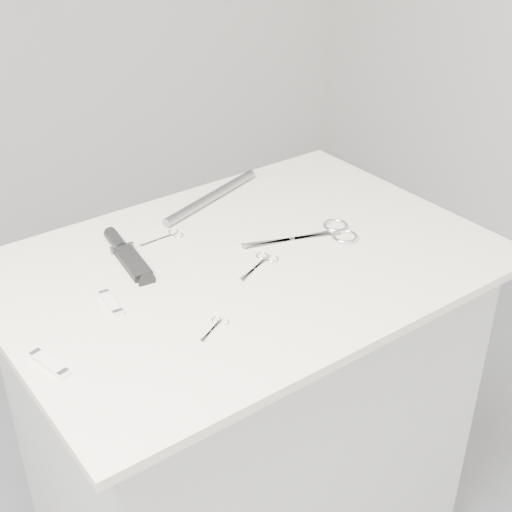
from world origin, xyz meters
TOP-DOWN VIEW (x-y plane):
  - plinth at (0.00, 0.00)m, footprint 0.90×0.60m
  - display_board at (0.00, 0.00)m, footprint 1.00×0.70m
  - large_shears at (0.19, -0.02)m, footprint 0.25×0.14m
  - embroidery_scissors_a at (0.02, -0.03)m, footprint 0.12×0.07m
  - embroidery_scissors_b at (-0.08, 0.18)m, footprint 0.10×0.04m
  - tiny_scissors at (-0.18, -0.15)m, footprint 0.08×0.05m
  - sheathed_knife at (-0.19, 0.16)m, footprint 0.06×0.21m
  - pocket_knife_a at (-0.30, 0.02)m, footprint 0.03×0.08m
  - pocket_knife_b at (-0.45, -0.08)m, footprint 0.04×0.09m
  - metal_rail at (0.09, 0.26)m, footprint 0.31×0.12m

SIDE VIEW (x-z plane):
  - plinth at x=0.00m, z-range 0.00..0.90m
  - display_board at x=0.00m, z-range 0.90..0.92m
  - tiny_scissors at x=-0.18m, z-range 0.92..0.92m
  - embroidery_scissors_b at x=-0.08m, z-range 0.92..0.92m
  - embroidery_scissors_a at x=0.02m, z-range 0.92..0.92m
  - large_shears at x=0.19m, z-range 0.92..0.93m
  - pocket_knife_a at x=-0.30m, z-range 0.92..0.93m
  - pocket_knife_b at x=-0.45m, z-range 0.92..0.93m
  - sheathed_knife at x=-0.19m, z-range 0.91..0.94m
  - metal_rail at x=0.09m, z-range 0.92..0.94m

